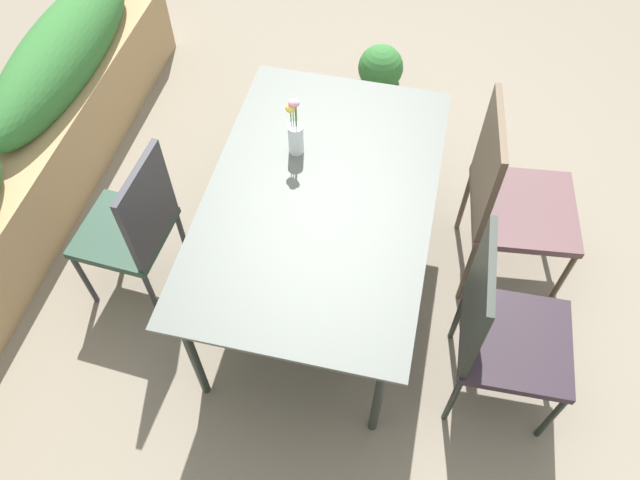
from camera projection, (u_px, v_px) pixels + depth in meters
name	position (u px, v px, depth m)	size (l,w,h in m)	color
ground_plane	(339.00, 276.00, 3.34)	(12.00, 12.00, 0.00)	#756B5B
dining_table	(320.00, 202.00, 2.72)	(1.55, 0.99, 0.76)	#4C514C
chair_near_left	(499.00, 327.00, 2.56)	(0.48, 0.48, 0.99)	black
chair_near_right	(509.00, 195.00, 2.92)	(0.55, 0.55, 1.04)	#53383B
chair_far_side	(135.00, 225.00, 2.89)	(0.43, 0.43, 0.93)	#243C2F
flower_vase	(295.00, 132.00, 2.74)	(0.07, 0.07, 0.31)	silver
planter_box	(12.00, 178.00, 3.24)	(3.38, 0.42, 0.81)	#9E7F56
potted_plant	(379.00, 82.00, 3.83)	(0.27, 0.27, 0.53)	slate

